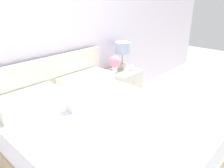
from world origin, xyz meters
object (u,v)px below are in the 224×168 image
at_px(table_lamp, 122,50).
at_px(alarm_clock, 132,68).
at_px(flower_vase, 115,63).
at_px(bed, 101,137).
at_px(nightstand, 122,88).

xyz_separation_m(table_lamp, alarm_clock, (0.02, -0.17, -0.25)).
height_order(flower_vase, alarm_clock, flower_vase).
distance_m(flower_vase, alarm_clock, 0.29).
xyz_separation_m(bed, flower_vase, (0.98, 0.69, 0.42)).
distance_m(nightstand, table_lamp, 0.58).
xyz_separation_m(nightstand, table_lamp, (0.07, 0.07, 0.58)).
xyz_separation_m(flower_vase, alarm_clock, (0.23, -0.13, -0.11)).
xyz_separation_m(table_lamp, flower_vase, (-0.21, -0.04, -0.14)).
relative_size(bed, table_lamp, 4.67).
bearing_deg(table_lamp, alarm_clock, -82.72).
height_order(nightstand, flower_vase, flower_vase).
bearing_deg(table_lamp, flower_vase, -169.54).
xyz_separation_m(bed, nightstand, (1.12, 0.66, -0.01)).
bearing_deg(flower_vase, nightstand, -12.21).
xyz_separation_m(bed, table_lamp, (1.19, 0.73, 0.56)).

